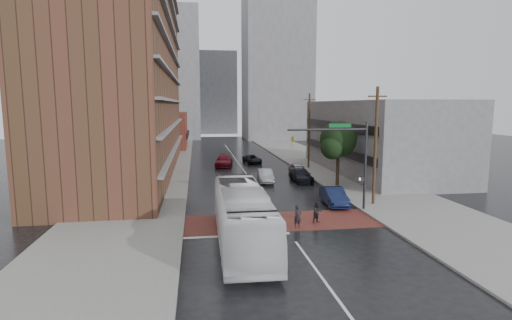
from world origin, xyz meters
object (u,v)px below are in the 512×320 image
object	(u,v)px
pedestrian_a	(298,217)
transit_bus	(242,216)
car_travel_b	(265,176)
car_parked_mid	(301,175)
suv_travel	(252,159)
car_parked_far	(298,169)
pedestrian_b	(318,212)
car_parked_near	(334,196)
car_travel_a	(251,189)
car_travel_c	(224,161)

from	to	relation	value
pedestrian_a	transit_bus	bearing A→B (deg)	-161.39
car_travel_b	car_parked_mid	size ratio (longest dim) A/B	0.92
suv_travel	car_parked_far	size ratio (longest dim) A/B	1.10
pedestrian_a	car_parked_far	xyz separation A→B (m)	(5.46, 21.36, -0.13)
pedestrian_a	pedestrian_b	xyz separation A→B (m)	(1.72, 0.92, -0.01)
pedestrian_b	car_parked_far	world-z (taller)	pedestrian_b
pedestrian_a	pedestrian_b	bearing A→B (deg)	14.65
car_parked_near	car_parked_mid	distance (m)	10.68
pedestrian_a	car_parked_mid	distance (m)	17.10
suv_travel	car_parked_far	distance (m)	10.84
pedestrian_a	car_travel_a	world-z (taller)	pedestrian_a
transit_bus	suv_travel	bearing A→B (deg)	81.92
transit_bus	suv_travel	size ratio (longest dim) A/B	2.91
transit_bus	car_travel_a	world-z (taller)	transit_bus
car_travel_b	transit_bus	bearing A→B (deg)	-100.68
car_parked_mid	car_parked_near	bearing A→B (deg)	-89.32
pedestrian_a	car_parked_far	distance (m)	22.05
car_parked_far	pedestrian_a	bearing A→B (deg)	-106.87
pedestrian_a	car_travel_c	bearing A→B (deg)	82.57
pedestrian_b	car_parked_mid	size ratio (longest dim) A/B	0.33
car_travel_c	car_parked_near	distance (m)	24.37
car_parked_mid	car_parked_far	bearing A→B (deg)	80.83
pedestrian_b	car_parked_mid	distance (m)	15.81
pedestrian_a	suv_travel	bearing A→B (deg)	74.21
car_travel_b	car_parked_mid	world-z (taller)	car_travel_b
pedestrian_b	suv_travel	distance (m)	30.40
car_travel_b	pedestrian_b	bearing A→B (deg)	-82.59
car_travel_a	car_parked_near	world-z (taller)	car_travel_a
car_travel_b	car_parked_far	distance (m)	6.87
pedestrian_a	pedestrian_b	size ratio (longest dim) A/B	1.02
pedestrian_a	car_travel_a	bearing A→B (deg)	88.07
suv_travel	car_parked_mid	xyz separation A→B (m)	(3.45, -14.85, 0.10)
pedestrian_a	car_parked_mid	world-z (taller)	pedestrian_a
car_travel_b	car_parked_near	distance (m)	11.51
car_travel_a	car_travel_b	bearing A→B (deg)	69.76
car_travel_c	suv_travel	size ratio (longest dim) A/B	1.23
car_travel_b	car_parked_near	bearing A→B (deg)	-65.90
pedestrian_b	car_travel_c	distance (m)	28.36
suv_travel	car_parked_near	distance (m)	25.77
pedestrian_b	car_travel_b	bearing A→B (deg)	71.28
pedestrian_b	car_parked_mid	bearing A→B (deg)	56.42
car_travel_c	suv_travel	world-z (taller)	car_travel_c
pedestrian_b	pedestrian_a	bearing A→B (deg)	-174.70
pedestrian_b	car_travel_b	xyz separation A→B (m)	(-1.16, 15.62, -0.06)
transit_bus	pedestrian_b	bearing A→B (deg)	31.98
transit_bus	car_parked_mid	size ratio (longest dim) A/B	2.63
suv_travel	car_travel_c	bearing A→B (deg)	-160.15
transit_bus	car_travel_b	size ratio (longest dim) A/B	2.86
car_travel_c	car_parked_far	size ratio (longest dim) A/B	1.36
car_parked_far	car_travel_b	bearing A→B (deg)	-138.01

